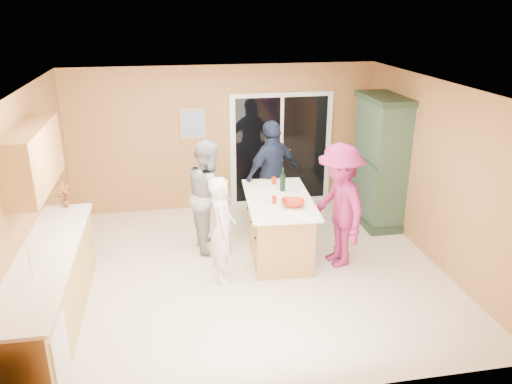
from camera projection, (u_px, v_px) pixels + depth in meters
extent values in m
plane|color=beige|center=(247.00, 270.00, 7.15)|extent=(5.50, 5.50, 0.00)
cube|color=white|center=(246.00, 87.00, 6.23)|extent=(5.50, 5.00, 0.10)
cube|color=tan|center=(224.00, 138.00, 8.99)|extent=(5.50, 0.10, 2.60)
cube|color=tan|center=(292.00, 280.00, 4.39)|extent=(5.50, 0.10, 2.60)
cube|color=tan|center=(29.00, 198.00, 6.23)|extent=(0.10, 5.00, 2.60)
cube|color=tan|center=(436.00, 173.00, 7.14)|extent=(0.10, 5.00, 2.60)
cube|color=#B49046|center=(50.00, 293.00, 5.75)|extent=(0.60, 3.00, 0.90)
cube|color=silver|center=(29.00, 359.00, 4.76)|extent=(0.62, 0.60, 0.72)
cube|color=white|center=(45.00, 257.00, 5.59)|extent=(0.65, 3.05, 0.04)
cylinder|color=silver|center=(31.00, 265.00, 5.07)|extent=(0.02, 0.02, 0.30)
cube|color=#B49046|center=(33.00, 158.00, 5.87)|extent=(0.35, 1.60, 0.75)
cube|color=white|center=(281.00, 149.00, 9.22)|extent=(1.90, 0.05, 2.10)
cube|color=black|center=(281.00, 150.00, 9.21)|extent=(1.70, 0.03, 1.94)
cube|color=white|center=(281.00, 150.00, 9.20)|extent=(0.06, 0.04, 1.94)
cube|color=silver|center=(289.00, 152.00, 9.24)|extent=(0.02, 0.03, 0.12)
cube|color=#A68B53|center=(193.00, 124.00, 8.77)|extent=(0.46, 0.03, 0.56)
cube|color=#465F92|center=(193.00, 124.00, 8.76)|extent=(0.38, 0.02, 0.48)
cube|color=#B49046|center=(278.00, 227.00, 7.47)|extent=(0.90, 1.59, 0.87)
cube|color=white|center=(279.00, 199.00, 7.31)|extent=(1.06, 1.80, 0.04)
cube|color=black|center=(278.00, 250.00, 7.61)|extent=(0.81, 1.51, 0.10)
cube|color=#203422|center=(375.00, 218.00, 8.73)|extent=(0.61, 1.16, 0.13)
cube|color=#314A38|center=(380.00, 162.00, 8.37)|extent=(0.54, 1.09, 2.05)
cube|color=#203422|center=(386.00, 98.00, 7.99)|extent=(0.63, 1.20, 0.09)
imported|color=silver|center=(222.00, 230.00, 6.68)|extent=(0.40, 0.57, 1.49)
imported|color=#9E9EA1|center=(209.00, 195.00, 7.56)|extent=(0.72, 0.89, 1.73)
imported|color=#192237|center=(272.00, 175.00, 8.26)|extent=(1.16, 0.91, 1.84)
imported|color=#9B2155|center=(339.00, 206.00, 7.04)|extent=(0.83, 1.25, 1.80)
imported|color=#A52312|center=(293.00, 203.00, 7.00)|extent=(0.39, 0.39, 0.08)
imported|color=#AD1119|center=(64.00, 195.00, 6.83)|extent=(0.22, 0.19, 0.36)
cylinder|color=#A52312|center=(274.00, 181.00, 7.84)|extent=(0.08, 0.08, 0.11)
cylinder|color=#A52312|center=(274.00, 200.00, 7.09)|extent=(0.07, 0.07, 0.10)
cylinder|color=black|center=(283.00, 182.00, 7.54)|extent=(0.08, 0.08, 0.27)
cylinder|color=black|center=(283.00, 171.00, 7.47)|extent=(0.03, 0.03, 0.10)
cylinder|color=silver|center=(278.00, 189.00, 7.64)|extent=(0.23, 0.23, 0.01)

